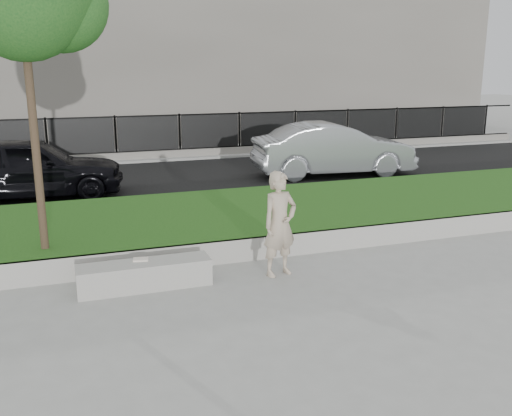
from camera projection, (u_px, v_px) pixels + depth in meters
name	position (u px, v px, depth m)	size (l,w,h in m)	color
ground	(242.00, 285.00, 8.72)	(90.00, 90.00, 0.00)	gray
grass_bank	(196.00, 223.00, 11.41)	(34.00, 4.00, 0.40)	#14370D
grass_kerb	(223.00, 252.00, 9.62)	(34.00, 0.08, 0.40)	#98958E
street	(152.00, 180.00, 16.49)	(34.00, 7.00, 0.04)	black
far_pavement	(131.00, 156.00, 20.59)	(34.00, 3.00, 0.12)	gray
iron_fence	(134.00, 146.00, 19.56)	(32.00, 0.30, 1.50)	slate
building_facade	(105.00, 25.00, 25.79)	(34.00, 10.00, 10.00)	#656058
stone_bench	(145.00, 275.00, 8.58)	(1.98, 0.50, 0.41)	#98958E
man	(280.00, 224.00, 8.97)	(0.61, 0.40, 1.68)	#B9A68E
book	(141.00, 259.00, 8.62)	(0.22, 0.16, 0.03)	silver
car_dark	(29.00, 167.00, 14.07)	(1.82, 4.52, 1.54)	black
car_silver	(333.00, 149.00, 16.97)	(1.66, 4.75, 1.56)	gray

